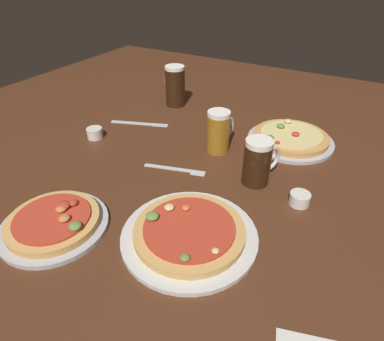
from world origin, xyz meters
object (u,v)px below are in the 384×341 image
pizza_plate_side (54,223)px  beer_mug_dark (175,86)px  fork_left (176,170)px  ramekin_sauce (300,199)px  ramekin_butter (95,133)px  beer_mug_pale (218,131)px  knife_right (140,123)px  pizza_plate_far (290,138)px  pizza_plate_near (189,233)px  beer_mug_amber (258,162)px

pizza_plate_side → beer_mug_dark: (-0.15, 0.80, 0.07)m
beer_mug_dark → fork_left: beer_mug_dark is taller
ramekin_sauce → ramekin_butter: ramekin_butter is taller
beer_mug_pale → knife_right: (-0.35, 0.03, -0.07)m
pizza_plate_far → ramekin_sauce: size_ratio=5.49×
pizza_plate_side → ramekin_butter: (-0.24, 0.40, 0.00)m
beer_mug_dark → beer_mug_pale: beer_mug_dark is taller
ramekin_butter → ramekin_sauce: bearing=-0.9°
beer_mug_pale → ramekin_butter: (-0.42, -0.14, -0.05)m
beer_mug_pale → knife_right: bearing=175.2°
pizza_plate_near → pizza_plate_far: size_ratio=1.08×
ramekin_sauce → fork_left: size_ratio=0.28×
beer_mug_dark → ramekin_sauce: 0.78m
pizza_plate_far → fork_left: size_ratio=1.53×
pizza_plate_side → beer_mug_pale: bearing=71.3°
beer_mug_pale → fork_left: beer_mug_pale is taller
beer_mug_amber → fork_left: bearing=-164.1°
beer_mug_pale → fork_left: bearing=-107.6°
pizza_plate_near → ramekin_sauce: 0.32m
pizza_plate_side → knife_right: bearing=106.6°
knife_right → beer_mug_dark: bearing=85.7°
pizza_plate_near → pizza_plate_side: (-0.30, -0.13, 0.00)m
beer_mug_dark → knife_right: beer_mug_dark is taller
fork_left → pizza_plate_far: bearing=53.5°
pizza_plate_far → pizza_plate_side: bearing=-118.5°
ramekin_sauce → knife_right: (-0.67, 0.18, -0.01)m
pizza_plate_side → beer_mug_amber: 0.56m
ramekin_sauce → fork_left: (-0.37, -0.03, -0.01)m
ramekin_butter → knife_right: size_ratio=0.25×
pizza_plate_side → ramekin_butter: bearing=121.3°
pizza_plate_near → knife_right: pizza_plate_near is taller
pizza_plate_near → beer_mug_amber: (0.06, 0.29, 0.05)m
beer_mug_amber → beer_mug_pale: 0.21m
pizza_plate_far → ramekin_butter: (-0.63, -0.31, 0.00)m
pizza_plate_far → ramekin_sauce: bearing=-70.7°
beer_mug_dark → pizza_plate_near: bearing=-55.9°
pizza_plate_near → beer_mug_pale: beer_mug_pale is taller
beer_mug_pale → pizza_plate_near: bearing=-73.4°
beer_mug_amber → fork_left: beer_mug_amber is taller
pizza_plate_near → pizza_plate_far: bearing=82.0°
pizza_plate_far → beer_mug_dark: bearing=170.0°
ramekin_butter → fork_left: 0.37m
beer_mug_amber → fork_left: size_ratio=0.71×
beer_mug_dark → ramekin_butter: 0.42m
beer_mug_amber → ramekin_sauce: bearing=-16.6°
beer_mug_pale → beer_mug_amber: bearing=-31.9°
pizza_plate_side → beer_mug_amber: size_ratio=1.88×
ramekin_sauce → knife_right: size_ratio=0.24×
beer_mug_pale → knife_right: size_ratio=0.64×
pizza_plate_near → beer_mug_dark: (-0.45, 0.67, 0.07)m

